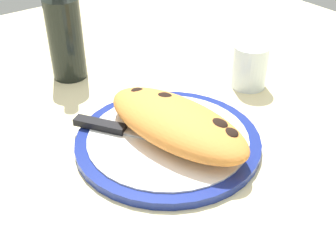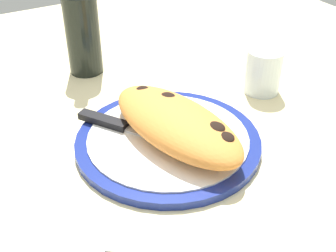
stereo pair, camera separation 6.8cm
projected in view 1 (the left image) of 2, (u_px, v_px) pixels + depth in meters
ground_plane at (168, 152)px, 71.24cm from camera, size 150.00×150.00×3.00cm
plate at (168, 141)px, 69.94cm from camera, size 29.85×29.85×1.66cm
calzone at (176, 123)px, 67.78cm from camera, size 28.43×16.07×5.44cm
fork at (204, 123)px, 72.14cm from camera, size 17.69×5.38×0.40cm
knife at (116, 129)px, 70.32cm from camera, size 19.08×13.35×1.20cm
water_glass at (249, 69)px, 84.48cm from camera, size 6.86×6.86×8.55cm
wine_bottle at (65, 32)px, 84.49cm from camera, size 6.94×6.94×25.62cm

